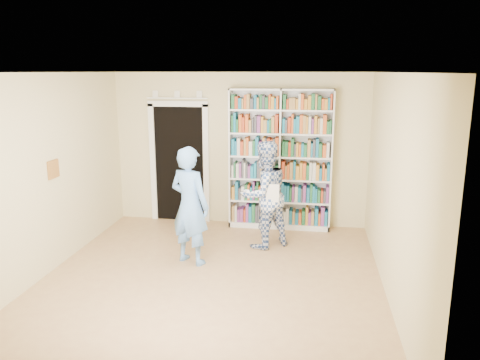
# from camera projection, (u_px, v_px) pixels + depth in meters

# --- Properties ---
(floor) EXTENTS (5.00, 5.00, 0.00)m
(floor) POSITION_uv_depth(u_px,v_px,m) (210.00, 280.00, 6.22)
(floor) COLOR #A4764F
(floor) RESTS_ON ground
(ceiling) EXTENTS (5.00, 5.00, 0.00)m
(ceiling) POSITION_uv_depth(u_px,v_px,m) (207.00, 72.00, 5.60)
(ceiling) COLOR white
(ceiling) RESTS_ON wall_back
(wall_back) EXTENTS (4.50, 0.00, 4.50)m
(wall_back) POSITION_uv_depth(u_px,v_px,m) (239.00, 150.00, 8.31)
(wall_back) COLOR beige
(wall_back) RESTS_ON floor
(wall_left) EXTENTS (0.00, 5.00, 5.00)m
(wall_left) POSITION_uv_depth(u_px,v_px,m) (44.00, 176.00, 6.24)
(wall_left) COLOR beige
(wall_left) RESTS_ON floor
(wall_right) EXTENTS (0.00, 5.00, 5.00)m
(wall_right) POSITION_uv_depth(u_px,v_px,m) (393.00, 188.00, 5.57)
(wall_right) COLOR beige
(wall_right) RESTS_ON floor
(bookshelf) EXTENTS (1.77, 0.33, 2.43)m
(bookshelf) POSITION_uv_depth(u_px,v_px,m) (280.00, 159.00, 8.08)
(bookshelf) COLOR white
(bookshelf) RESTS_ON floor
(doorway) EXTENTS (1.10, 0.08, 2.43)m
(doorway) POSITION_uv_depth(u_px,v_px,m) (179.00, 158.00, 8.50)
(doorway) COLOR black
(doorway) RESTS_ON floor
(wall_art) EXTENTS (0.03, 0.25, 0.25)m
(wall_art) POSITION_uv_depth(u_px,v_px,m) (53.00, 169.00, 6.42)
(wall_art) COLOR brown
(wall_art) RESTS_ON wall_left
(man_blue) EXTENTS (0.73, 0.62, 1.71)m
(man_blue) POSITION_uv_depth(u_px,v_px,m) (190.00, 206.00, 6.62)
(man_blue) COLOR #6399DE
(man_blue) RESTS_ON floor
(man_plaid) EXTENTS (1.04, 1.01, 1.68)m
(man_plaid) POSITION_uv_depth(u_px,v_px,m) (264.00, 195.00, 7.25)
(man_plaid) COLOR navy
(man_plaid) RESTS_ON floor
(paper_sheet) EXTENTS (0.20, 0.01, 0.28)m
(paper_sheet) POSITION_uv_depth(u_px,v_px,m) (273.00, 193.00, 6.98)
(paper_sheet) COLOR white
(paper_sheet) RESTS_ON man_plaid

